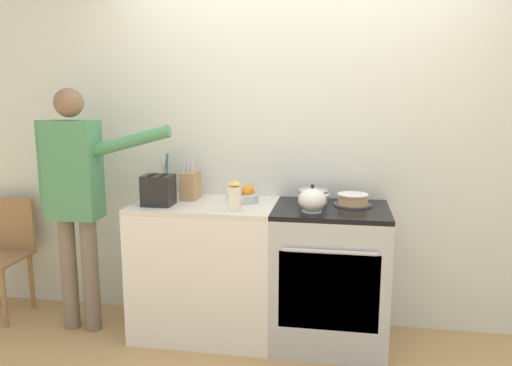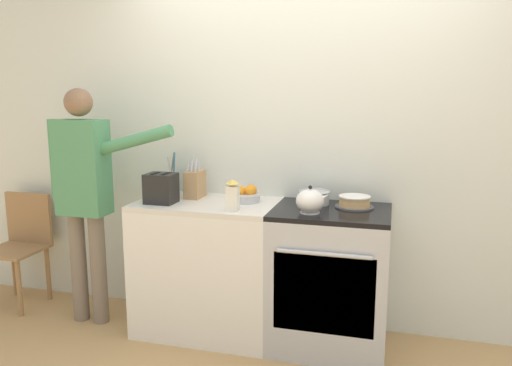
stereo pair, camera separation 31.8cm
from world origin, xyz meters
name	(u,v)px [view 1 (the left image)]	position (x,y,z in m)	size (l,w,h in m)	color
ground_plane	(288,360)	(0.00, 0.00, 0.00)	(16.00, 16.00, 0.00)	tan
wall_back	(300,141)	(0.00, 0.61, 1.30)	(8.00, 0.04, 2.60)	silver
counter_cabinet	(206,268)	(-0.60, 0.29, 0.45)	(0.93, 0.59, 0.91)	white
stove_range	(330,276)	(0.23, 0.29, 0.45)	(0.73, 0.62, 0.91)	#B7BABF
layer_cake	(353,200)	(0.37, 0.39, 0.94)	(0.24, 0.24, 0.08)	#4C4C51
tea_kettle	(313,200)	(0.12, 0.17, 0.98)	(0.21, 0.17, 0.17)	white
mixing_bowl	(313,196)	(0.11, 0.42, 0.95)	(0.21, 0.21, 0.09)	#B7BABF
knife_block	(190,185)	(-0.73, 0.41, 1.00)	(0.10, 0.18, 0.28)	tan
utensil_crock	(165,185)	(-0.94, 0.49, 0.98)	(0.10, 0.10, 0.30)	#477084
fruit_bowl	(243,195)	(-0.35, 0.38, 0.95)	(0.21, 0.21, 0.11)	#B7BABF
toaster	(158,190)	(-0.87, 0.19, 1.01)	(0.21, 0.16, 0.20)	black
milk_carton	(235,196)	(-0.35, 0.10, 1.00)	(0.07, 0.07, 0.19)	white
person_baker	(76,189)	(-1.46, 0.19, 0.99)	(0.93, 0.20, 1.66)	#7A6B5B
dining_chair	(3,248)	(-2.17, 0.36, 0.49)	(0.40, 0.40, 0.85)	#997047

